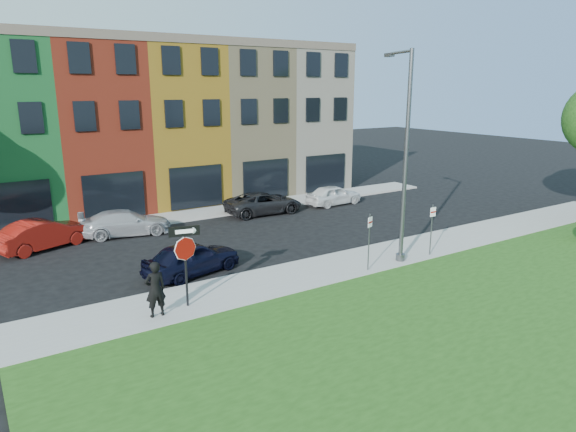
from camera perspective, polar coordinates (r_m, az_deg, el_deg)
ground at (r=19.50m, az=9.05°, el=-8.76°), size 120.00×120.00×0.00m
sidewalk_near at (r=22.81m, az=7.82°, el=-5.10°), size 40.00×3.00×0.12m
sidewalk_far at (r=30.64m, az=-14.37°, el=-0.40°), size 40.00×2.40×0.12m
rowhouse_block at (r=35.87m, az=-17.31°, el=9.47°), size 30.00×10.12×10.00m
stop_sign at (r=17.77m, az=-11.36°, el=-3.69°), size 1.03×0.27×2.87m
man at (r=17.58m, az=-14.54°, el=-7.88°), size 0.71×0.49×1.91m
sedan_near at (r=21.52m, az=-10.64°, el=-4.59°), size 3.56×4.90×1.41m
parked_car_red at (r=27.08m, az=-25.52°, el=-1.82°), size 4.47×5.40×1.44m
parked_car_silver at (r=28.00m, az=-17.59°, el=-0.72°), size 3.38×5.18×1.32m
parked_car_dark at (r=31.28m, az=-2.73°, el=1.47°), size 2.65×4.98×1.33m
parked_car_white at (r=33.75m, az=5.09°, el=2.35°), size 1.82×3.96×1.31m
street_lamp at (r=22.33m, az=12.74°, el=6.30°), size 1.08×2.49×8.91m
parking_sign_a at (r=21.28m, az=9.02°, el=-2.19°), size 0.31×0.14×2.41m
parking_sign_b at (r=23.85m, az=15.69°, el=-0.87°), size 0.32×0.09×2.34m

